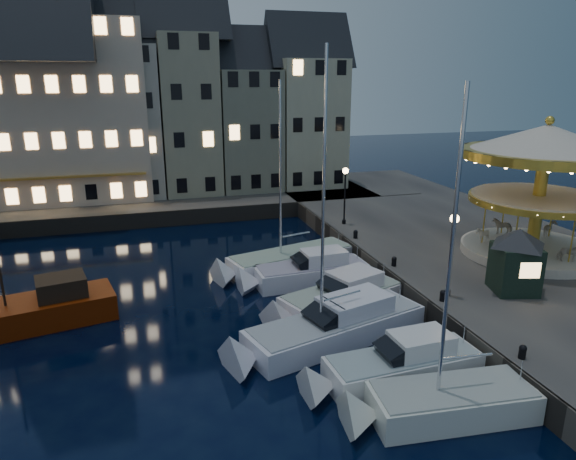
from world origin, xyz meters
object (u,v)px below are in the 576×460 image
object	(u,v)px
motorboat_f	(284,262)
bollard_d	(355,234)
streetlamp_b	(452,243)
bollard_c	(394,261)
motorboat_a	(437,405)
motorboat_d	(336,300)
motorboat_c	(329,329)
bollard_b	(443,295)
motorboat_b	(394,368)
streetlamp_c	(345,188)
carousel	(544,166)
red_fishing_boat	(35,312)
streetlamp_d	(540,197)
motorboat_e	(305,273)
ticket_kiosk	(517,249)
bollard_a	(523,351)

from	to	relation	value
motorboat_f	bollard_d	bearing A→B (deg)	11.56
streetlamp_b	bollard_c	world-z (taller)	streetlamp_b
motorboat_a	motorboat_d	xyz separation A→B (m)	(-0.25, 9.08, 0.10)
motorboat_f	motorboat_c	bearing A→B (deg)	-93.16
bollard_b	motorboat_d	size ratio (longest dim) A/B	0.07
bollard_d	motorboat_b	size ratio (longest dim) A/B	0.08
streetlamp_c	carousel	distance (m)	13.00
bollard_b	motorboat_c	xyz separation A→B (m)	(-5.83, -0.04, -0.92)
motorboat_f	carousel	size ratio (longest dim) A/B	1.30
motorboat_d	red_fishing_boat	xyz separation A→B (m)	(-14.69, 2.76, 0.06)
streetlamp_d	bollard_c	xyz separation A→B (m)	(-11.90, -2.50, -2.41)
bollard_c	motorboat_c	bearing A→B (deg)	-139.17
carousel	bollard_b	bearing A→B (deg)	-153.59
streetlamp_b	motorboat_c	bearing A→B (deg)	-175.23
motorboat_e	carousel	xyz separation A→B (m)	(13.77, -2.42, 6.12)
motorboat_a	ticket_kiosk	distance (m)	10.72
motorboat_c	motorboat_e	distance (m)	7.02
streetlamp_b	bollard_b	bearing A→B (deg)	-140.19
streetlamp_c	motorboat_a	distance (m)	21.07
bollard_c	motorboat_b	distance (m)	9.96
streetlamp_d	carousel	distance (m)	5.00
bollard_a	bollard_b	world-z (taller)	same
bollard_a	motorboat_a	size ratio (longest dim) A/B	0.05
bollard_c	motorboat_e	world-z (taller)	motorboat_e
bollard_a	ticket_kiosk	xyz separation A→B (m)	(4.04, 5.55, 1.93)
bollard_d	motorboat_a	distance (m)	17.27
streetlamp_c	bollard_d	world-z (taller)	streetlamp_c
motorboat_c	motorboat_f	xyz separation A→B (m)	(0.52, 9.45, -0.15)
streetlamp_c	bollard_a	world-z (taller)	streetlamp_c
motorboat_e	red_fishing_boat	world-z (taller)	red_fishing_boat
motorboat_c	bollard_c	bearing A→B (deg)	40.83
motorboat_b	ticket_kiosk	bearing A→B (deg)	24.22
motorboat_b	motorboat_c	size ratio (longest dim) A/B	0.56
bollard_a	motorboat_b	size ratio (longest dim) A/B	0.08
streetlamp_d	red_fishing_boat	size ratio (longest dim) A/B	0.51
streetlamp_c	bollard_d	xyz separation A→B (m)	(-0.60, -3.50, -2.41)
red_fishing_boat	carousel	size ratio (longest dim) A/B	0.86
motorboat_f	red_fishing_boat	distance (m)	14.26
streetlamp_c	carousel	bearing A→B (deg)	-48.56
streetlamp_c	ticket_kiosk	xyz separation A→B (m)	(3.44, -13.95, -0.49)
bollard_a	motorboat_f	distance (m)	15.87
bollard_a	motorboat_e	bearing A→B (deg)	111.00
bollard_b	red_fishing_boat	bearing A→B (deg)	163.61
bollard_a	red_fishing_boat	bearing A→B (deg)	149.77
bollard_b	motorboat_a	size ratio (longest dim) A/B	0.05
motorboat_d	carousel	world-z (taller)	carousel
streetlamp_d	motorboat_a	xyz separation A→B (m)	(-16.00, -13.75, -3.48)
bollard_c	motorboat_c	xyz separation A→B (m)	(-5.83, -5.04, -0.92)
bollard_b	bollard_c	bearing A→B (deg)	90.00
streetlamp_d	carousel	xyz separation A→B (m)	(-2.89, -3.03, 2.74)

